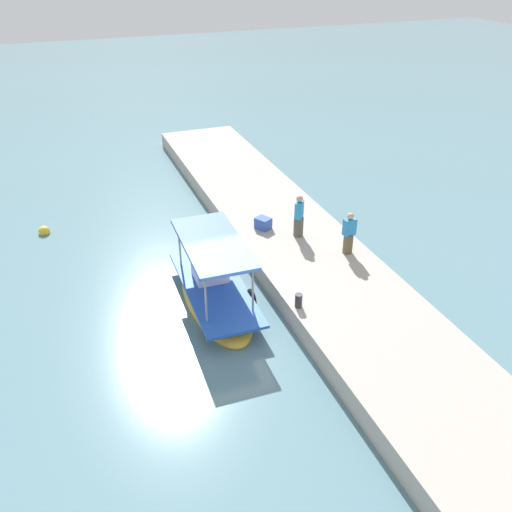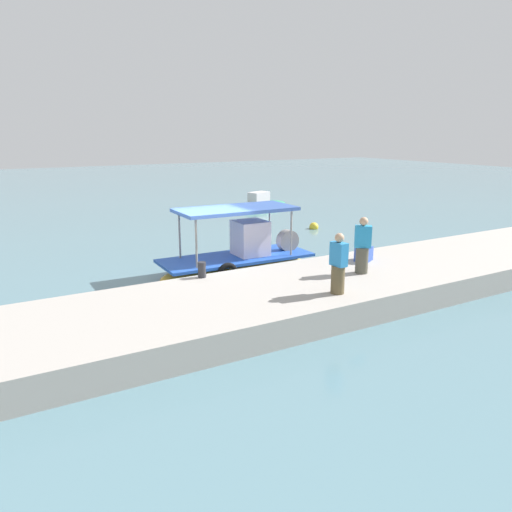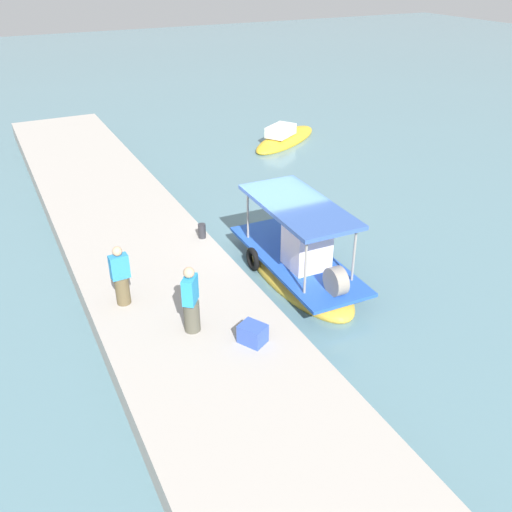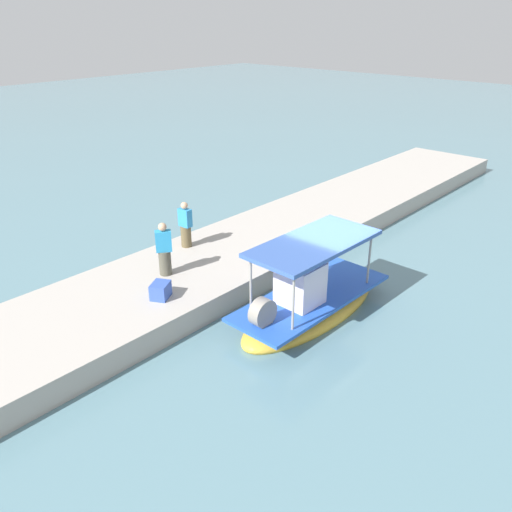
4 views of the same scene
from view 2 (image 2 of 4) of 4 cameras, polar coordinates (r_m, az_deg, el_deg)
The scene contains 9 objects.
ground_plane at distance 17.17m, azimuth -5.13°, elevation -2.69°, with size 120.00×120.00×0.00m, color slate.
dock_quay at distance 13.86m, azimuth 1.55°, elevation -5.18°, with size 36.00×4.35×0.74m, color #ACA59D.
main_fishing_boat at distance 17.75m, azimuth -2.00°, elevation -0.65°, with size 5.72×2.19×2.73m.
fisherman_near_bollard at distance 15.35m, azimuth 12.13°, elevation 0.91°, with size 0.55×0.54×1.73m.
fisherman_by_crate at distance 13.30m, azimuth 9.44°, elevation -1.18°, with size 0.38×0.48×1.64m.
mooring_bollard at distance 14.77m, azimuth -6.24°, elevation -1.58°, with size 0.24×0.24×0.47m, color #2D2D33.
cargo_crate at distance 16.95m, azimuth 12.28°, elevation 0.23°, with size 0.59×0.47×0.47m, color #3554B2.
marker_buoy at distance 26.14m, azimuth 6.67°, elevation 3.34°, with size 0.48×0.48×0.48m.
moored_boat_near at distance 33.02m, azimuth 0.77°, elevation 5.87°, with size 4.59×2.60×1.35m.
Camera 2 is at (-6.89, -14.92, 4.96)m, focal length 34.81 mm.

